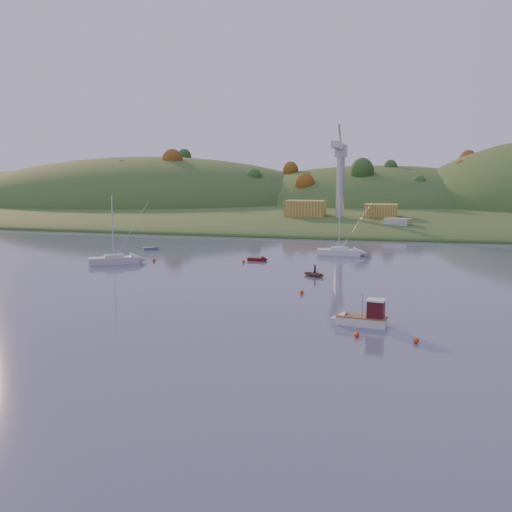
% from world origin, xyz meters
% --- Properties ---
extents(ground, '(500.00, 500.00, 0.00)m').
position_xyz_m(ground, '(0.00, 0.00, 0.00)').
color(ground, '#333753').
rests_on(ground, ground).
extents(far_shore, '(620.00, 220.00, 1.50)m').
position_xyz_m(far_shore, '(0.00, 230.00, 0.00)').
color(far_shore, '#29491D').
rests_on(far_shore, ground).
extents(shore_slope, '(640.00, 150.00, 7.00)m').
position_xyz_m(shore_slope, '(0.00, 165.00, 0.00)').
color(shore_slope, '#29491D').
rests_on(shore_slope, ground).
extents(hill_left_far, '(120.00, 100.00, 32.00)m').
position_xyz_m(hill_left_far, '(-160.00, 215.00, 0.00)').
color(hill_left_far, '#29491D').
rests_on(hill_left_far, ground).
extents(hill_left, '(170.00, 140.00, 44.00)m').
position_xyz_m(hill_left, '(-90.00, 200.00, 0.00)').
color(hill_left, '#29491D').
rests_on(hill_left, ground).
extents(hill_center, '(140.00, 120.00, 36.00)m').
position_xyz_m(hill_center, '(10.00, 210.00, 0.00)').
color(hill_center, '#29491D').
rests_on(hill_center, ground).
extents(hillside_trees, '(280.00, 50.00, 32.00)m').
position_xyz_m(hillside_trees, '(0.00, 185.00, 0.00)').
color(hillside_trees, '#23491A').
rests_on(hillside_trees, ground).
extents(wharf, '(42.00, 16.00, 2.40)m').
position_xyz_m(wharf, '(5.00, 122.00, 1.20)').
color(wharf, slate).
rests_on(wharf, ground).
extents(shed_west, '(11.00, 8.00, 4.80)m').
position_xyz_m(shed_west, '(-8.00, 123.00, 4.80)').
color(shed_west, olive).
rests_on(shed_west, wharf).
extents(shed_east, '(9.00, 7.00, 4.00)m').
position_xyz_m(shed_east, '(13.00, 124.00, 4.40)').
color(shed_east, olive).
rests_on(shed_east, wharf).
extents(dock_crane, '(3.20, 28.00, 20.30)m').
position_xyz_m(dock_crane, '(2.00, 118.39, 17.17)').
color(dock_crane, '#B7B7BC').
rests_on(dock_crane, wharf).
extents(fishing_boat, '(5.98, 2.64, 3.68)m').
position_xyz_m(fishing_boat, '(13.00, 17.88, 0.81)').
color(fishing_boat, silver).
rests_on(fishing_boat, ground).
extents(sailboat_near, '(8.30, 6.47, 11.43)m').
position_xyz_m(sailboat_near, '(-29.00, 47.55, 0.74)').
color(sailboat_near, silver).
rests_on(sailboat_near, ground).
extents(sailboat_far, '(7.88, 2.45, 10.89)m').
position_xyz_m(sailboat_far, '(6.75, 66.14, 0.71)').
color(sailboat_far, silver).
rests_on(sailboat_far, ground).
extents(canoe, '(4.06, 3.69, 0.69)m').
position_xyz_m(canoe, '(5.27, 43.64, 0.34)').
color(canoe, '#87654A').
rests_on(canoe, ground).
extents(paddler, '(0.59, 0.66, 1.52)m').
position_xyz_m(paddler, '(5.27, 43.64, 0.76)').
color(paddler, black).
rests_on(paddler, ground).
extents(red_tender, '(3.59, 1.28, 1.21)m').
position_xyz_m(red_tender, '(-5.85, 56.30, 0.25)').
color(red_tender, '#560C0E').
rests_on(red_tender, ground).
extents(grey_dinghy, '(3.35, 2.76, 1.20)m').
position_xyz_m(grey_dinghy, '(-29.77, 65.50, 0.25)').
color(grey_dinghy, '#535D6E').
rests_on(grey_dinghy, ground).
extents(work_vessel, '(15.57, 10.83, 3.78)m').
position_xyz_m(work_vessel, '(17.53, 108.27, 1.35)').
color(work_vessel, slate).
rests_on(work_vessel, ground).
extents(buoy_0, '(0.50, 0.50, 0.50)m').
position_xyz_m(buoy_0, '(18.44, 12.82, 0.25)').
color(buoy_0, '#DB3F0B').
rests_on(buoy_0, ground).
extents(buoy_1, '(0.50, 0.50, 0.50)m').
position_xyz_m(buoy_1, '(5.26, 31.06, 0.25)').
color(buoy_1, '#DB3F0B').
rests_on(buoy_1, ground).
extents(buoy_2, '(0.50, 0.50, 0.50)m').
position_xyz_m(buoy_2, '(-23.52, 51.48, 0.25)').
color(buoy_2, '#DB3F0B').
rests_on(buoy_2, ground).
extents(buoy_3, '(0.50, 0.50, 0.50)m').
position_xyz_m(buoy_3, '(-8.20, 53.76, 0.25)').
color(buoy_3, '#DB3F0B').
rests_on(buoy_3, ground).
extents(buoy_4, '(0.50, 0.50, 0.50)m').
position_xyz_m(buoy_4, '(13.15, 13.49, 0.25)').
color(buoy_4, '#DB3F0B').
rests_on(buoy_4, ground).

